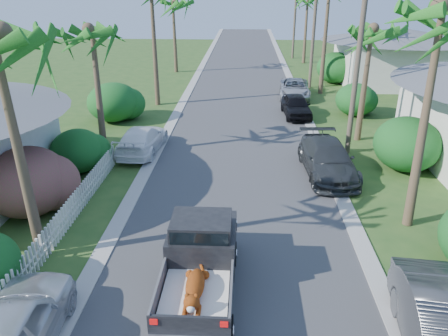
# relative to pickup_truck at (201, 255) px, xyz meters

# --- Properties ---
(ground) EXTENTS (120.00, 120.00, 0.00)m
(ground) POSITION_rel_pickup_truck_xyz_m (0.90, -2.01, -1.01)
(ground) COLOR #2B4F1D
(ground) RESTS_ON ground
(road) EXTENTS (8.00, 100.00, 0.02)m
(road) POSITION_rel_pickup_truck_xyz_m (0.90, 22.99, -1.00)
(road) COLOR #38383A
(road) RESTS_ON ground
(curb_left) EXTENTS (0.60, 100.00, 0.06)m
(curb_left) POSITION_rel_pickup_truck_xyz_m (-3.40, 22.99, -0.98)
(curb_left) COLOR #A5A39E
(curb_left) RESTS_ON ground
(curb_right) EXTENTS (0.60, 100.00, 0.06)m
(curb_right) POSITION_rel_pickup_truck_xyz_m (5.20, 22.99, -0.98)
(curb_right) COLOR #A5A39E
(curb_right) RESTS_ON ground
(pickup_truck) EXTENTS (1.98, 5.12, 2.06)m
(pickup_truck) POSITION_rel_pickup_truck_xyz_m (0.00, 0.00, 0.00)
(pickup_truck) COLOR black
(pickup_truck) RESTS_ON ground
(parked_car_rm) EXTENTS (2.41, 5.26, 1.49)m
(parked_car_rm) POSITION_rel_pickup_truck_xyz_m (4.97, 8.16, -0.26)
(parked_car_rm) COLOR #2F3334
(parked_car_rm) RESTS_ON ground
(parked_car_rf) EXTENTS (1.91, 4.18, 1.39)m
(parked_car_rf) POSITION_rel_pickup_truck_xyz_m (4.50, 17.53, -0.31)
(parked_car_rf) COLOR black
(parked_car_rf) RESTS_ON ground
(parked_car_rd) EXTENTS (2.56, 4.95, 1.33)m
(parked_car_rd) POSITION_rel_pickup_truck_xyz_m (4.90, 22.59, -0.34)
(parked_car_rd) COLOR #B2B4B9
(parked_car_rd) RESTS_ON ground
(parked_car_ln) EXTENTS (2.24, 4.88, 1.62)m
(parked_car_ln) POSITION_rel_pickup_truck_xyz_m (-4.10, -3.00, -0.20)
(parked_car_ln) COLOR silver
(parked_car_ln) RESTS_ON ground
(parked_car_lf) EXTENTS (2.14, 4.73, 1.34)m
(parked_car_lf) POSITION_rel_pickup_truck_xyz_m (-4.10, 10.59, -0.34)
(parked_car_lf) COLOR white
(parked_car_lf) RESTS_ON ground
(palm_l_b) EXTENTS (4.40, 4.40, 7.40)m
(palm_l_b) POSITION_rel_pickup_truck_xyz_m (-5.90, 9.99, 5.14)
(palm_l_b) COLOR brown
(palm_l_b) RESTS_ON ground
(palm_l_d) EXTENTS (4.40, 4.40, 7.70)m
(palm_l_d) POSITION_rel_pickup_truck_xyz_m (-5.60, 31.99, 5.43)
(palm_l_d) COLOR brown
(palm_l_d) RESTS_ON ground
(palm_r_a) EXTENTS (4.40, 4.40, 8.70)m
(palm_r_a) POSITION_rel_pickup_truck_xyz_m (7.20, 3.99, 6.41)
(palm_r_a) COLOR brown
(palm_r_a) RESTS_ON ground
(palm_r_b) EXTENTS (4.40, 4.40, 7.20)m
(palm_r_b) POSITION_rel_pickup_truck_xyz_m (7.50, 12.99, 4.94)
(palm_r_b) COLOR brown
(palm_r_b) RESTS_ON ground
(shrub_l_b) EXTENTS (3.00, 3.30, 2.60)m
(shrub_l_b) POSITION_rel_pickup_truck_xyz_m (-6.90, 3.99, 0.29)
(shrub_l_b) COLOR #BF1B4F
(shrub_l_b) RESTS_ON ground
(shrub_l_c) EXTENTS (2.40, 2.64, 2.00)m
(shrub_l_c) POSITION_rel_pickup_truck_xyz_m (-6.50, 7.99, -0.01)
(shrub_l_c) COLOR #12421A
(shrub_l_c) RESTS_ON ground
(shrub_l_d) EXTENTS (3.20, 3.52, 2.40)m
(shrub_l_d) POSITION_rel_pickup_truck_xyz_m (-7.10, 15.99, 0.19)
(shrub_l_d) COLOR #12421A
(shrub_l_d) RESTS_ON ground
(shrub_r_b) EXTENTS (3.00, 3.30, 2.50)m
(shrub_r_b) POSITION_rel_pickup_truck_xyz_m (8.70, 8.99, 0.24)
(shrub_r_b) COLOR #12421A
(shrub_r_b) RESTS_ON ground
(shrub_r_c) EXTENTS (2.60, 2.86, 2.10)m
(shrub_r_c) POSITION_rel_pickup_truck_xyz_m (8.40, 17.99, 0.04)
(shrub_r_c) COLOR #12421A
(shrub_r_c) RESTS_ON ground
(shrub_r_d) EXTENTS (3.20, 3.52, 2.60)m
(shrub_r_d) POSITION_rel_pickup_truck_xyz_m (8.90, 27.99, 0.29)
(shrub_r_d) COLOR #12421A
(shrub_r_d) RESTS_ON ground
(picket_fence) EXTENTS (0.10, 11.00, 1.00)m
(picket_fence) POSITION_rel_pickup_truck_xyz_m (-5.10, 3.49, -0.51)
(picket_fence) COLOR white
(picket_fence) RESTS_ON ground
(house_right_far) EXTENTS (9.00, 8.00, 4.60)m
(house_right_far) POSITION_rel_pickup_truck_xyz_m (13.90, 27.99, 1.11)
(house_right_far) COLOR silver
(house_right_far) RESTS_ON ground
(utility_pole_b) EXTENTS (1.60, 0.26, 9.00)m
(utility_pole_b) POSITION_rel_pickup_truck_xyz_m (6.50, 10.99, 3.59)
(utility_pole_b) COLOR brown
(utility_pole_b) RESTS_ON ground
(utility_pole_c) EXTENTS (1.60, 0.26, 9.00)m
(utility_pole_c) POSITION_rel_pickup_truck_xyz_m (6.50, 25.99, 3.59)
(utility_pole_c) COLOR brown
(utility_pole_c) RESTS_ON ground
(utility_pole_d) EXTENTS (1.60, 0.26, 9.00)m
(utility_pole_d) POSITION_rel_pickup_truck_xyz_m (6.50, 40.99, 3.59)
(utility_pole_d) COLOR brown
(utility_pole_d) RESTS_ON ground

